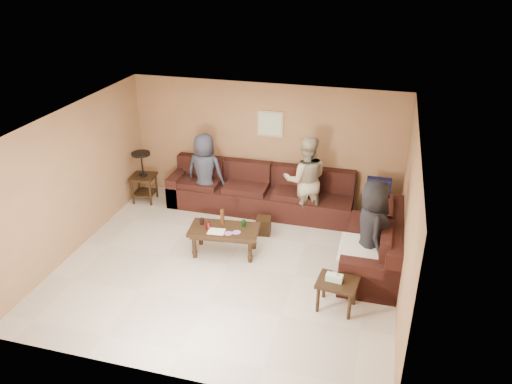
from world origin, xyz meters
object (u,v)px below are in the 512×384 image
(waste_bin, at_px, (263,226))
(coffee_table, at_px, (224,232))
(side_table_right, at_px, (337,285))
(person_left, at_px, (205,172))
(person_right, at_px, (372,230))
(person_middle, at_px, (305,180))
(sectional_sofa, at_px, (294,212))
(end_table_left, at_px, (143,176))

(waste_bin, bearing_deg, coffee_table, -120.98)
(side_table_right, relative_size, waste_bin, 1.96)
(person_left, xyz_separation_m, person_right, (3.35, -1.53, 0.05))
(person_middle, bearing_deg, sectional_sofa, 53.08)
(side_table_right, relative_size, person_right, 0.38)
(end_table_left, distance_m, side_table_right, 4.95)
(end_table_left, height_order, person_left, person_left)
(side_table_right, relative_size, person_middle, 0.36)
(coffee_table, bearing_deg, side_table_right, -25.61)
(person_left, distance_m, person_middle, 2.03)
(end_table_left, xyz_separation_m, waste_bin, (2.74, -0.66, -0.41))
(coffee_table, distance_m, person_left, 1.82)
(coffee_table, xyz_separation_m, person_left, (-0.90, 1.53, 0.37))
(person_left, height_order, person_middle, person_middle)
(side_table_right, height_order, person_middle, person_middle)
(coffee_table, bearing_deg, end_table_left, 146.71)
(side_table_right, height_order, person_left, person_left)
(side_table_right, xyz_separation_m, person_right, (0.40, 0.98, 0.42))
(sectional_sofa, height_order, coffee_table, sectional_sofa)
(person_right, bearing_deg, sectional_sofa, 36.89)
(end_table_left, relative_size, person_left, 0.69)
(sectional_sofa, distance_m, person_right, 1.94)
(person_left, relative_size, person_right, 0.94)
(waste_bin, bearing_deg, end_table_left, 166.52)
(coffee_table, xyz_separation_m, person_right, (2.45, -0.00, 0.42))
(waste_bin, xyz_separation_m, person_left, (-1.39, 0.72, 0.63))
(sectional_sofa, relative_size, side_table_right, 7.39)
(end_table_left, distance_m, person_left, 1.36)
(waste_bin, relative_size, person_right, 0.19)
(sectional_sofa, height_order, person_left, person_left)
(sectional_sofa, bearing_deg, person_right, -38.97)
(sectional_sofa, distance_m, person_left, 1.98)
(coffee_table, height_order, side_table_right, coffee_table)
(sectional_sofa, relative_size, end_table_left, 4.29)
(waste_bin, height_order, person_left, person_left)
(person_right, bearing_deg, person_left, 51.23)
(person_right, bearing_deg, end_table_left, 58.41)
(end_table_left, height_order, side_table_right, end_table_left)
(side_table_right, distance_m, person_left, 3.90)
(side_table_right, distance_m, person_right, 1.14)
(person_middle, distance_m, person_right, 2.00)
(person_left, bearing_deg, coffee_table, 123.15)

